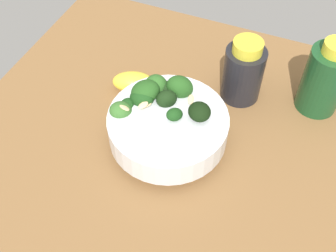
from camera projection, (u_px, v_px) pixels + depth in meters
ground_plane at (158, 137)px, 73.73cm from camera, size 65.32×65.32×4.77cm
bowl_of_broccoli at (166, 122)px, 67.29cm from camera, size 19.73×19.35×10.16cm
lemon_wedge at (133, 82)px, 76.61cm from camera, size 8.60×6.56×3.64cm
bottle_tall at (243, 72)px, 72.83cm from camera, size 7.10×7.10×12.15cm
bottle_short at (325, 79)px, 70.53cm from camera, size 7.34×7.34×14.06cm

